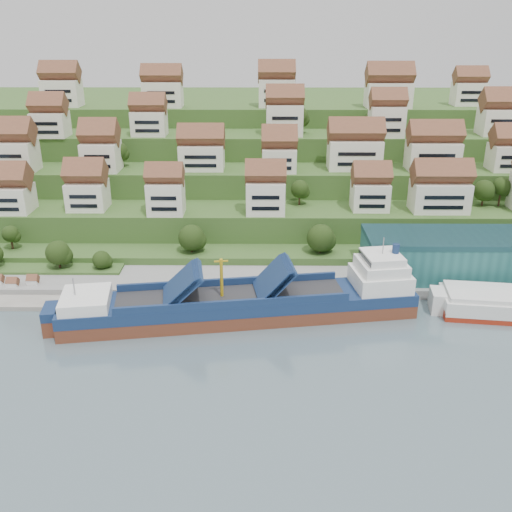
{
  "coord_description": "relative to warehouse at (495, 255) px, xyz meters",
  "views": [
    {
      "loc": [
        -2.43,
        -105.49,
        57.12
      ],
      "look_at": [
        -3.38,
        14.0,
        8.0
      ],
      "focal_mm": 40.0,
      "sensor_mm": 36.0,
      "label": 1
    }
  ],
  "objects": [
    {
      "name": "pebble_beach",
      "position": [
        -110.0,
        -5.0,
        -6.7
      ],
      "size": [
        45.0,
        20.0,
        1.0
      ],
      "primitive_type": "cube",
      "color": "gray",
      "rests_on": "ground"
    },
    {
      "name": "warehouse",
      "position": [
        0.0,
        0.0,
        0.0
      ],
      "size": [
        60.0,
        15.0,
        10.0
      ],
      "primitive_type": "cube",
      "color": "#23605F",
      "rests_on": "quay"
    },
    {
      "name": "quay",
      "position": [
        -32.0,
        -2.0,
        -6.1
      ],
      "size": [
        180.0,
        14.0,
        2.2
      ],
      "primitive_type": "cube",
      "color": "gray",
      "rests_on": "ground"
    },
    {
      "name": "hillside_trees",
      "position": [
        -58.3,
        24.22,
        7.88
      ],
      "size": [
        141.36,
        62.37,
        30.58
      ],
      "color": "#273F15",
      "rests_on": "ground"
    },
    {
      "name": "hillside",
      "position": [
        -52.0,
        86.55,
        3.46
      ],
      "size": [
        260.0,
        128.0,
        31.0
      ],
      "color": "#2D4C1E",
      "rests_on": "ground"
    },
    {
      "name": "beach_huts",
      "position": [
        -112.0,
        -6.25,
        -5.1
      ],
      "size": [
        14.4,
        3.7,
        2.2
      ],
      "color": "white",
      "rests_on": "pebble_beach"
    },
    {
      "name": "flagpole",
      "position": [
        -33.89,
        -7.0,
        -0.32
      ],
      "size": [
        1.28,
        0.16,
        8.0
      ],
      "color": "gray",
      "rests_on": "quay"
    },
    {
      "name": "ground",
      "position": [
        -52.0,
        -17.0,
        -7.2
      ],
      "size": [
        300.0,
        300.0,
        0.0
      ],
      "primitive_type": "plane",
      "color": "slate",
      "rests_on": "ground"
    },
    {
      "name": "hillside_village",
      "position": [
        -49.87,
        43.64,
        17.1
      ],
      "size": [
        155.81,
        64.47,
        28.8
      ],
      "color": "white",
      "rests_on": "ground"
    },
    {
      "name": "cargo_ship",
      "position": [
        -56.52,
        -17.17,
        -4.1
      ],
      "size": [
        73.49,
        21.99,
        16.04
      ],
      "rotation": [
        0.0,
        0.0,
        0.15
      ],
      "color": "brown",
      "rests_on": "ground"
    }
  ]
}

